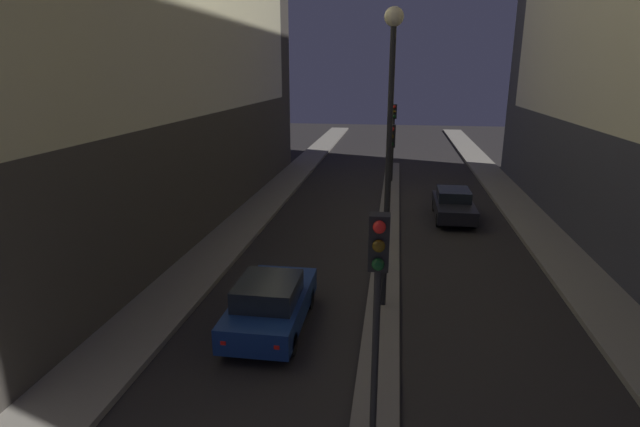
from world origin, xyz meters
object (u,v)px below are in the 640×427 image
street_lamp (390,114)px  car_left_lane (271,303)px  traffic_light_far (394,126)px  traffic_light_mid (391,158)px  traffic_light_near (377,295)px  car_right_lane (453,204)px

street_lamp → car_left_lane: (-3.16, -1.76, -5.23)m
street_lamp → traffic_light_far: bearing=90.0°
traffic_light_mid → car_left_lane: 8.83m
traffic_light_near → car_right_lane: 17.96m
traffic_light_near → traffic_light_mid: (0.00, 12.96, 0.00)m
traffic_light_mid → car_left_lane: bearing=-112.3°
traffic_light_far → car_right_lane: bearing=-67.9°
street_lamp → car_left_lane: bearing=-150.9°
car_left_lane → traffic_light_near: bearing=-59.1°
car_left_lane → car_right_lane: 13.69m
car_right_lane → traffic_light_mid: bearing=-125.3°
traffic_light_mid → car_left_lane: (-3.16, -7.69, -2.96)m
traffic_light_mid → car_right_lane: (3.16, 4.46, -3.02)m
traffic_light_far → car_right_lane: size_ratio=1.11×
traffic_light_near → traffic_light_far: bearing=90.0°
traffic_light_mid → car_right_lane: size_ratio=1.11×
car_right_lane → traffic_light_far: bearing=112.1°
traffic_light_near → traffic_light_mid: bearing=90.0°
traffic_light_far → car_left_lane: (-3.16, -19.91, -2.96)m
traffic_light_far → street_lamp: street_lamp is taller
traffic_light_near → car_left_lane: bearing=120.9°
traffic_light_far → traffic_light_near: bearing=-90.0°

